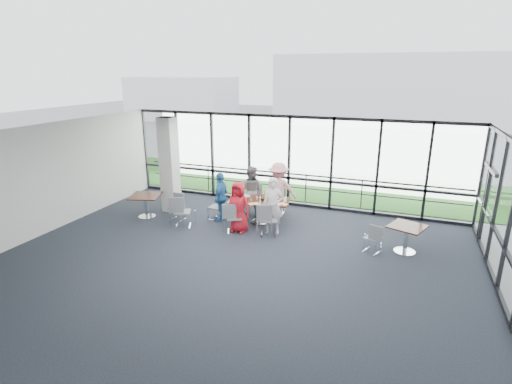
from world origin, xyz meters
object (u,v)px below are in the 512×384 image
(main_table, at_px, (259,204))
(chair_main_nr, at_px, (269,220))
(diner_near_right, at_px, (273,206))
(chair_main_end, at_px, (216,207))
(side_table_left, at_px, (146,198))
(side_table_right, at_px, (407,230))
(chair_spare_lb, at_px, (177,208))
(structural_column, at_px, (169,165))
(chair_main_fl, at_px, (253,199))
(diner_end, at_px, (221,197))
(chair_main_nl, at_px, (234,218))
(diner_far_right, at_px, (278,189))
(chair_spare_r, at_px, (373,238))
(chair_main_fr, at_px, (278,202))
(chair_spare_la, at_px, (182,212))
(diner_near_left, at_px, (238,207))
(diner_far_left, at_px, (251,190))

(main_table, relative_size, chair_main_nr, 2.06)
(diner_near_right, xyz_separation_m, chair_main_end, (-2.08, 0.42, -0.43))
(side_table_left, relative_size, side_table_right, 1.09)
(main_table, xyz_separation_m, chair_spare_lb, (-2.55, -0.77, -0.20))
(structural_column, xyz_separation_m, chair_main_end, (1.83, -0.26, -1.19))
(side_table_right, bearing_deg, chair_main_fl, 162.63)
(side_table_left, relative_size, diner_end, 0.74)
(side_table_left, height_order, chair_main_nl, chair_main_nl)
(diner_far_right, distance_m, chair_spare_r, 3.71)
(main_table, bearing_deg, chair_main_fl, 113.05)
(chair_main_fr, relative_size, chair_spare_la, 0.87)
(chair_main_fr, xyz_separation_m, chair_spare_lb, (-2.84, -1.76, 0.00))
(chair_spare_la, bearing_deg, chair_main_nl, -18.45)
(main_table, height_order, diner_end, diner_end)
(diner_near_left, distance_m, chair_spare_la, 1.81)
(side_table_left, relative_size, chair_spare_la, 1.21)
(side_table_left, xyz_separation_m, chair_spare_la, (1.57, -0.32, -0.16))
(diner_end, xyz_separation_m, chair_main_fl, (0.65, 1.13, -0.34))
(structural_column, xyz_separation_m, diner_far_left, (2.69, 0.64, -0.78))
(side_table_right, distance_m, chair_spare_r, 0.91)
(chair_main_nr, xyz_separation_m, chair_spare_la, (-2.71, -0.30, -0.00))
(diner_near_right, xyz_separation_m, chair_main_nl, (-1.09, -0.35, -0.40))
(structural_column, relative_size, diner_near_left, 2.07)
(diner_end, bearing_deg, side_table_left, -80.70)
(side_table_left, height_order, diner_near_right, diner_near_right)
(diner_end, relative_size, chair_spare_lb, 1.87)
(chair_main_nl, bearing_deg, chair_main_fr, 45.82)
(diner_far_right, relative_size, chair_main_nl, 2.01)
(main_table, relative_size, chair_spare_r, 2.49)
(chair_main_fr, bearing_deg, chair_spare_lb, 25.37)
(structural_column, relative_size, chair_main_end, 3.86)
(side_table_left, bearing_deg, chair_spare_lb, 4.65)
(chair_main_end, bearing_deg, diner_end, 89.45)
(diner_near_left, relative_size, chair_spare_lb, 1.83)
(diner_far_left, relative_size, chair_main_end, 1.98)
(diner_near_left, xyz_separation_m, diner_far_right, (0.68, 1.75, 0.13))
(diner_far_left, relative_size, chair_spare_lb, 1.94)
(chair_main_fr, height_order, chair_spare_la, chair_spare_la)
(diner_far_left, xyz_separation_m, chair_main_fl, (-0.01, 0.21, -0.36))
(structural_column, height_order, chair_main_nr, structural_column)
(structural_column, relative_size, main_table, 1.60)
(structural_column, xyz_separation_m, diner_end, (2.03, -0.28, -0.81))
(chair_main_nl, bearing_deg, chair_main_fl, 70.04)
(chair_main_nl, relative_size, chair_spare_r, 1.12)
(diner_far_left, relative_size, chair_main_nl, 1.83)
(chair_spare_lb, bearing_deg, diner_far_left, -140.27)
(chair_main_fr, bearing_deg, diner_end, 32.80)
(main_table, bearing_deg, diner_end, -178.20)
(diner_near_right, bearing_deg, chair_main_fr, 90.45)
(chair_main_end, bearing_deg, chair_spare_la, -30.52)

